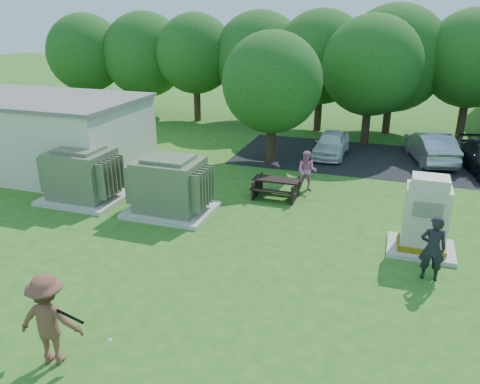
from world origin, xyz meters
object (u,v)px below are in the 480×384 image
(picnic_table, at_px, (276,186))
(batter, at_px, (49,320))
(transformer_left, at_px, (82,176))
(generator_cabinet, at_px, (425,219))
(transformer_right, at_px, (170,187))
(person_by_generator, at_px, (433,248))
(person_at_picnic, at_px, (307,171))
(car_white, at_px, (331,144))
(car_silver_a, at_px, (430,147))

(picnic_table, bearing_deg, batter, -101.00)
(transformer_left, height_order, batter, transformer_left)
(generator_cabinet, bearing_deg, transformer_right, 178.48)
(generator_cabinet, distance_m, batter, 10.48)
(transformer_right, bearing_deg, transformer_left, 180.00)
(person_by_generator, distance_m, person_at_picnic, 7.17)
(generator_cabinet, bearing_deg, car_white, 113.93)
(transformer_left, bearing_deg, person_at_picnic, 25.37)
(generator_cabinet, relative_size, person_by_generator, 1.28)
(transformer_left, height_order, person_at_picnic, transformer_left)
(car_silver_a, bearing_deg, transformer_right, 32.46)
(generator_cabinet, bearing_deg, car_silver_a, 86.78)
(person_at_picnic, bearing_deg, batter, -102.85)
(person_by_generator, relative_size, car_silver_a, 0.42)
(picnic_table, bearing_deg, person_by_generator, -39.44)
(person_by_generator, height_order, car_silver_a, person_by_generator)
(transformer_left, xyz_separation_m, car_silver_a, (12.75, 9.59, -0.25))
(transformer_right, distance_m, picnic_table, 4.18)
(person_by_generator, height_order, person_at_picnic, person_by_generator)
(batter, xyz_separation_m, person_at_picnic, (2.98, 11.50, -0.18))
(transformer_right, relative_size, person_at_picnic, 1.82)
(picnic_table, xyz_separation_m, car_silver_a, (5.82, 6.97, 0.25))
(transformer_left, distance_m, picnic_table, 7.42)
(car_silver_a, bearing_deg, picnic_table, 35.93)
(transformer_right, xyz_separation_m, generator_cabinet, (8.50, -0.22, 0.07))
(generator_cabinet, xyz_separation_m, car_white, (-4.09, 9.22, -0.42))
(generator_cabinet, relative_size, person_at_picnic, 1.44)
(generator_cabinet, height_order, picnic_table, generator_cabinet)
(generator_cabinet, bearing_deg, picnic_table, 151.67)
(generator_cabinet, relative_size, picnic_table, 1.35)
(batter, bearing_deg, person_by_generator, -154.11)
(picnic_table, xyz_separation_m, person_at_picnic, (0.96, 1.12, 0.35))
(batter, relative_size, car_white, 0.55)
(transformer_left, xyz_separation_m, generator_cabinet, (12.20, -0.22, 0.07))
(generator_cabinet, bearing_deg, person_at_picnic, 137.36)
(car_white, height_order, car_silver_a, car_silver_a)
(generator_cabinet, xyz_separation_m, batter, (-7.29, -7.53, -0.04))
(transformer_left, bearing_deg, person_by_generator, -8.54)
(picnic_table, height_order, person_by_generator, person_by_generator)
(person_at_picnic, relative_size, car_white, 0.45)
(transformer_left, bearing_deg, car_white, 47.98)
(batter, distance_m, car_white, 17.06)
(batter, relative_size, person_by_generator, 1.08)
(picnic_table, distance_m, car_white, 6.49)
(picnic_table, height_order, car_white, car_white)
(transformer_left, height_order, car_white, transformer_left)
(picnic_table, bearing_deg, generator_cabinet, -28.33)
(generator_cabinet, xyz_separation_m, car_silver_a, (0.55, 9.81, -0.32))
(person_by_generator, distance_m, car_white, 11.66)
(batter, height_order, person_by_generator, batter)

